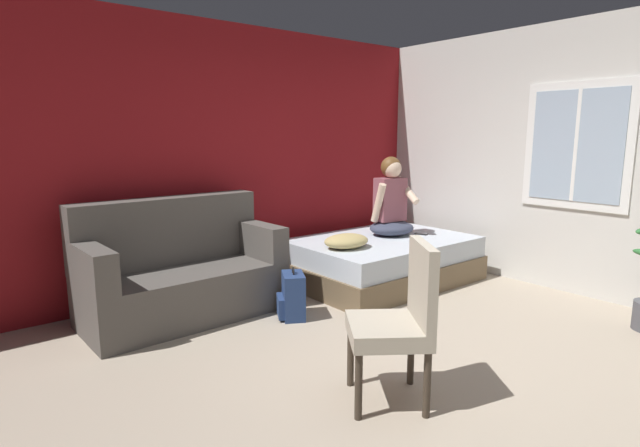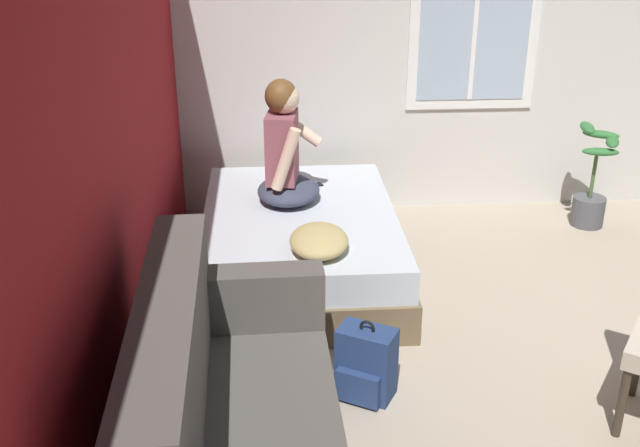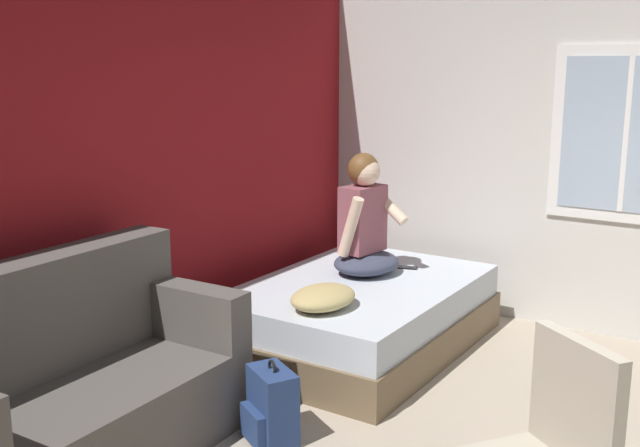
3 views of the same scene
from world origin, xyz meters
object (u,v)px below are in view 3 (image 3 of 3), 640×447
at_px(backpack, 271,407).
at_px(cell_phone, 408,268).
at_px(throw_pillow, 323,297).
at_px(bed, 360,315).
at_px(couch, 72,391).
at_px(person_seated, 365,225).

bearing_deg(backpack, cell_phone, 4.78).
bearing_deg(throw_pillow, bed, 8.49).
height_order(backpack, cell_phone, cell_phone).
relative_size(backpack, throw_pillow, 0.95).
relative_size(bed, throw_pillow, 4.07).
xyz_separation_m(couch, person_seated, (2.36, -0.31, 0.44)).
bearing_deg(person_seated, couch, 172.55).
bearing_deg(cell_phone, couch, -29.24).
bearing_deg(couch, backpack, -43.01).
relative_size(couch, person_seated, 1.97).
bearing_deg(backpack, bed, 11.28).
bearing_deg(couch, person_seated, -7.45).
bearing_deg(couch, throw_pillow, -17.61).
distance_m(couch, person_seated, 2.42).
bearing_deg(throw_pillow, cell_phone, -1.62).
distance_m(person_seated, backpack, 1.80).
distance_m(backpack, throw_pillow, 0.90).
bearing_deg(backpack, person_seated, 12.76).
height_order(couch, person_seated, person_seated).
relative_size(backpack, cell_phone, 3.18).
bearing_deg(cell_phone, bed, -32.23).
xyz_separation_m(bed, person_seated, (0.21, 0.09, 0.60)).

